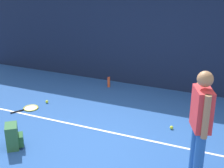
# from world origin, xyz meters

# --- Properties ---
(ground_plane) EXTENTS (12.00, 12.00, 0.00)m
(ground_plane) POSITION_xyz_m (0.00, 0.00, 0.00)
(ground_plane) COLOR #234C93
(back_fence) EXTENTS (10.00, 0.10, 2.25)m
(back_fence) POSITION_xyz_m (0.00, 3.00, 1.12)
(back_fence) COLOR #141E38
(back_fence) RESTS_ON ground
(court_line) EXTENTS (9.00, 0.05, 0.00)m
(court_line) POSITION_xyz_m (0.00, 0.44, 0.00)
(court_line) COLOR white
(court_line) RESTS_ON ground
(tennis_player) EXTENTS (0.36, 0.50, 1.70)m
(tennis_player) POSITION_xyz_m (1.65, -0.34, 0.97)
(tennis_player) COLOR #2659A5
(tennis_player) RESTS_ON ground
(tennis_racket) EXTENTS (0.48, 0.61, 0.03)m
(tennis_racket) POSITION_xyz_m (-2.07, 0.69, 0.01)
(tennis_racket) COLOR black
(tennis_racket) RESTS_ON ground
(backpack) EXTENTS (0.38, 0.38, 0.44)m
(backpack) POSITION_xyz_m (-1.38, -0.69, 0.21)
(backpack) COLOR #2D6038
(backpack) RESTS_ON ground
(tennis_ball_near_player) EXTENTS (0.07, 0.07, 0.07)m
(tennis_ball_near_player) POSITION_xyz_m (0.98, 1.01, 0.03)
(tennis_ball_near_player) COLOR #CCE033
(tennis_ball_near_player) RESTS_ON ground
(tennis_ball_mid_court) EXTENTS (0.07, 0.07, 0.07)m
(tennis_ball_mid_court) POSITION_xyz_m (-1.89, 1.09, 0.03)
(tennis_ball_mid_court) COLOR #CCE033
(tennis_ball_mid_court) RESTS_ON ground
(water_bottle) EXTENTS (0.07, 0.07, 0.26)m
(water_bottle) POSITION_xyz_m (-0.99, 2.53, 0.13)
(water_bottle) COLOR #D84C26
(water_bottle) RESTS_ON ground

